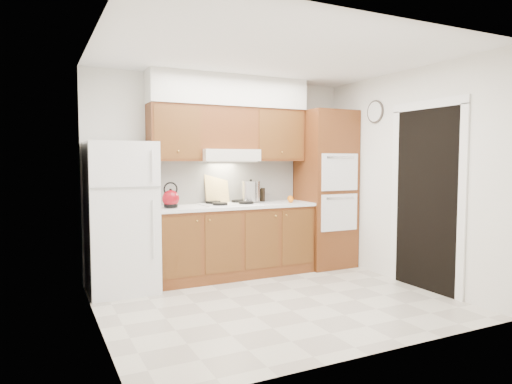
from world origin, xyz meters
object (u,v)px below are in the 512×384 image
kettle (171,199)px  stock_pot (251,191)px  fridge (121,217)px  oven_cabinet (325,189)px

kettle → stock_pot: stock_pot is taller
kettle → fridge: bearing=-174.2°
oven_cabinet → stock_pot: bearing=176.1°
fridge → stock_pot: fridge is taller
kettle → stock_pot: (1.12, 0.12, 0.04)m
oven_cabinet → kettle: (-2.26, -0.05, -0.05)m
fridge → oven_cabinet: size_ratio=0.78×
oven_cabinet → kettle: size_ratio=10.65×
oven_cabinet → stock_pot: (-1.14, 0.08, -0.00)m
fridge → oven_cabinet: 2.86m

